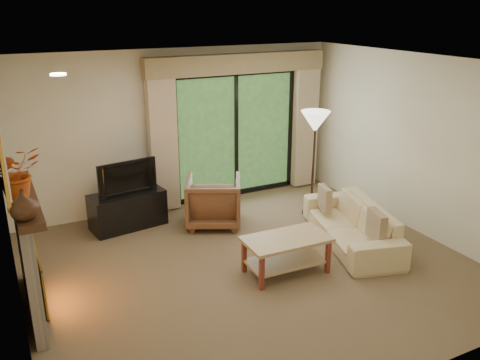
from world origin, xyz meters
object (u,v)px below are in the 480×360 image
coffee_table (286,255)px  media_console (128,210)px  sofa (352,224)px  armchair (214,201)px

coffee_table → media_console: bearing=123.3°
media_console → sofa: bearing=-44.5°
media_console → coffee_table: 2.69m
armchair → coffee_table: bearing=122.6°
media_console → sofa: (2.70, -1.98, 0.01)m
sofa → coffee_table: (-1.28, -0.31, -0.05)m
armchair → sofa: 2.10m
sofa → coffee_table: sofa is taller
armchair → sofa: size_ratio=0.42×
coffee_table → sofa: bearing=15.0°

